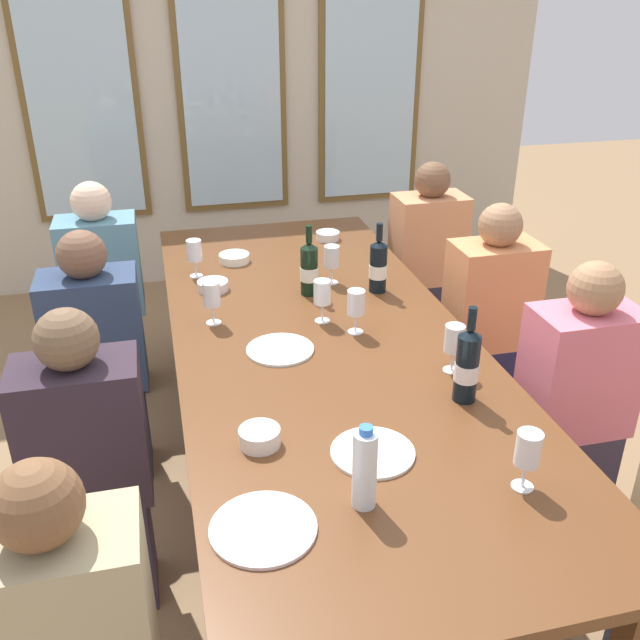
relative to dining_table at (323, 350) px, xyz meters
The scene contains 27 objects.
ground_plane 0.68m from the dining_table, ahead, with size 12.00×12.00×0.00m, color #8C6B49.
back_wall_with_windows 2.63m from the dining_table, 90.00° to the left, with size 4.31×0.10×2.90m.
dining_table is the anchor object (origin of this frame).
white_plate_0 0.20m from the dining_table, 158.78° to the right, with size 0.25×0.25×0.01m, color white.
white_plate_1 0.74m from the dining_table, 92.82° to the right, with size 0.24×0.24×0.01m, color white.
white_plate_2 1.04m from the dining_table, 112.11° to the right, with size 0.27×0.27×0.01m, color white.
wine_bottle_0 0.44m from the dining_table, 84.18° to the left, with size 0.08×0.08×0.31m.
wine_bottle_1 0.52m from the dining_table, 47.42° to the left, with size 0.08×0.08×0.31m.
wine_bottle_2 0.65m from the dining_table, 57.51° to the right, with size 0.08×0.08×0.33m.
tasting_bowl_0 0.66m from the dining_table, 123.44° to the left, with size 0.13×0.13×0.04m, color white.
tasting_bowl_1 1.10m from the dining_table, 74.66° to the left, with size 0.12×0.12×0.04m, color silver.
tasting_bowl_2 0.71m from the dining_table, 119.13° to the right, with size 0.12×0.12×0.05m, color silver.
tasting_bowl_3 0.89m from the dining_table, 104.68° to the left, with size 0.15×0.15×0.04m, color white.
water_bottle 0.95m from the dining_table, 97.55° to the right, with size 0.06×0.06×0.24m.
wine_glass_0 0.55m from the dining_table, 71.77° to the left, with size 0.07×0.07×0.17m.
wine_glass_1 0.48m from the dining_table, 150.94° to the left, with size 0.07×0.07×0.17m.
wine_glass_2 0.22m from the dining_table, ahead, with size 0.07×0.07×0.17m.
wine_glass_3 0.22m from the dining_table, 76.94° to the left, with size 0.07×0.07×0.17m.
wine_glass_4 0.85m from the dining_table, 120.15° to the left, with size 0.07×0.07×0.17m.
wine_glass_5 0.54m from the dining_table, 43.42° to the right, with size 0.07×0.07×0.17m.
wine_glass_6 1.03m from the dining_table, 72.34° to the right, with size 0.07×0.07×0.17m.
seated_person_2 1.40m from the dining_table, 128.24° to the left, with size 0.38×0.24×1.11m.
seated_person_3 1.38m from the dining_table, 51.31° to the left, with size 0.38×0.24×1.11m.
seated_person_4 0.95m from the dining_table, 156.94° to the left, with size 0.38×0.24×1.11m.
seated_person_5 0.93m from the dining_table, 19.75° to the left, with size 0.38×0.24×1.11m.
seated_person_6 0.94m from the dining_table, 157.86° to the right, with size 0.38×0.24×1.11m.
seated_person_7 0.96m from the dining_table, 24.26° to the right, with size 0.38×0.24×1.11m.
Camera 1 is at (-0.57, -2.26, 1.96)m, focal length 38.96 mm.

